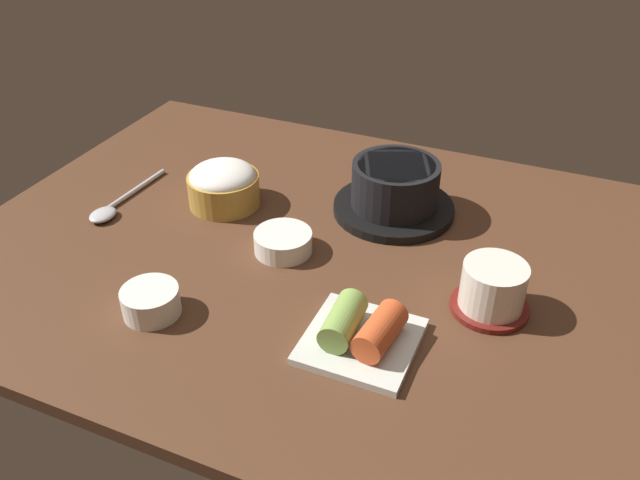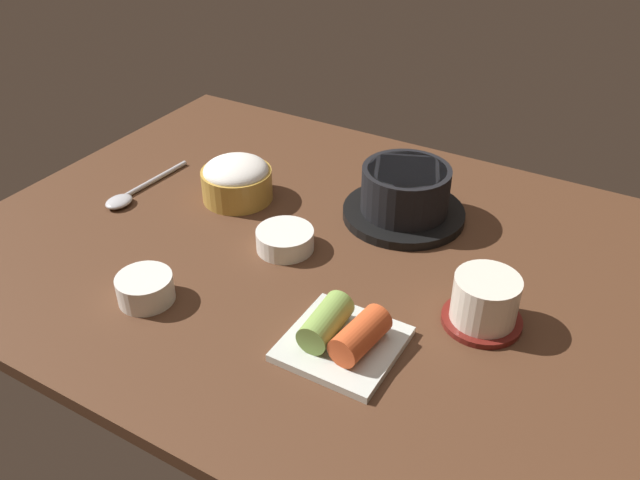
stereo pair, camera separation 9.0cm
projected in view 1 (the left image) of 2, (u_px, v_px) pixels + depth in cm
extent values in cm
cube|color=#4C2D1C|center=(313.00, 253.00, 94.41)|extent=(100.00, 76.00, 2.00)
cylinder|color=black|center=(393.00, 208.00, 101.39)|extent=(18.65, 18.65, 1.40)
cylinder|color=black|center=(395.00, 184.00, 99.04)|extent=(13.27, 13.27, 6.96)
cylinder|color=#D15619|center=(397.00, 166.00, 97.25)|extent=(11.68, 11.68, 0.60)
cylinder|color=#B78C38|center=(224.00, 190.00, 102.50)|extent=(11.21, 11.21, 4.95)
ellipsoid|color=white|center=(223.00, 176.00, 101.11)|extent=(10.31, 10.31, 3.92)
cylinder|color=maroon|center=(489.00, 307.00, 82.25)|extent=(9.86, 9.86, 0.80)
cylinder|color=silver|center=(493.00, 286.00, 80.37)|extent=(8.00, 8.00, 5.90)
cylinder|color=#C6D18C|center=(496.00, 268.00, 78.88)|extent=(6.80, 6.80, 0.40)
cylinder|color=white|center=(283.00, 242.00, 92.23)|extent=(8.26, 8.26, 3.00)
cylinder|color=brown|center=(283.00, 235.00, 91.56)|extent=(6.77, 6.77, 0.50)
cube|color=silver|center=(361.00, 341.00, 76.90)|extent=(12.93, 12.93, 1.00)
cylinder|color=#7A9E47|center=(343.00, 321.00, 76.30)|extent=(4.14, 7.93, 3.78)
cylinder|color=#C64C23|center=(380.00, 331.00, 74.82)|extent=(4.67, 8.15, 3.78)
cylinder|color=white|center=(151.00, 302.00, 80.94)|extent=(7.24, 7.24, 3.55)
cylinder|color=brown|center=(149.00, 292.00, 80.11)|extent=(5.93, 5.93, 0.50)
cylinder|color=#B7B7BC|center=(133.00, 192.00, 106.12)|extent=(1.75, 16.01, 0.80)
ellipsoid|color=#B7B7BC|center=(103.00, 215.00, 99.72)|extent=(3.60, 4.68, 1.26)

